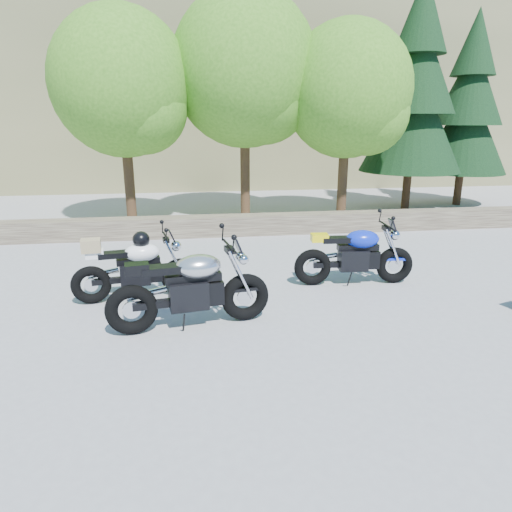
# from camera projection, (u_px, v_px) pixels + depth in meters

# --- Properties ---
(ground) EXTENTS (90.00, 90.00, 0.00)m
(ground) POSITION_uv_depth(u_px,v_px,m) (252.00, 326.00, 6.54)
(ground) COLOR gray
(ground) RESTS_ON ground
(stone_wall) EXTENTS (22.00, 0.55, 0.50)m
(stone_wall) POSITION_uv_depth(u_px,v_px,m) (224.00, 225.00, 11.69)
(stone_wall) COLOR #473A2F
(stone_wall) RESTS_ON ground
(hillside) EXTENTS (80.00, 30.00, 15.00)m
(hillside) POSITION_uv_depth(u_px,v_px,m) (242.00, 50.00, 31.38)
(hillside) COLOR #676840
(hillside) RESTS_ON ground
(tree_decid_left) EXTENTS (3.67, 3.67, 5.62)m
(tree_decid_left) POSITION_uv_depth(u_px,v_px,m) (126.00, 89.00, 11.96)
(tree_decid_left) COLOR #382314
(tree_decid_left) RESTS_ON ground
(tree_decid_mid) EXTENTS (4.08, 4.08, 6.24)m
(tree_decid_mid) POSITION_uv_depth(u_px,v_px,m) (249.00, 75.00, 12.66)
(tree_decid_mid) COLOR #382314
(tree_decid_mid) RESTS_ON ground
(tree_decid_right) EXTENTS (3.54, 3.54, 5.41)m
(tree_decid_right) POSITION_uv_depth(u_px,v_px,m) (351.00, 95.00, 12.62)
(tree_decid_right) COLOR #382314
(tree_decid_right) RESTS_ON ground
(conifer_near) EXTENTS (3.17, 3.17, 7.06)m
(conifer_near) POSITION_uv_depth(u_px,v_px,m) (416.00, 92.00, 14.10)
(conifer_near) COLOR #382314
(conifer_near) RESTS_ON ground
(conifer_far) EXTENTS (2.82, 2.82, 6.27)m
(conifer_far) POSITION_uv_depth(u_px,v_px,m) (468.00, 107.00, 15.08)
(conifer_far) COLOR #382314
(conifer_far) RESTS_ON ground
(silver_bike) EXTENTS (2.32, 0.73, 1.17)m
(silver_bike) POSITION_uv_depth(u_px,v_px,m) (191.00, 289.00, 6.38)
(silver_bike) COLOR black
(silver_bike) RESTS_ON ground
(white_bike) EXTENTS (2.04, 0.66, 1.13)m
(white_bike) POSITION_uv_depth(u_px,v_px,m) (135.00, 267.00, 7.41)
(white_bike) COLOR black
(white_bike) RESTS_ON ground
(blue_bike) EXTENTS (2.17, 0.69, 1.09)m
(blue_bike) POSITION_uv_depth(u_px,v_px,m) (355.00, 256.00, 8.10)
(blue_bike) COLOR black
(blue_bike) RESTS_ON ground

